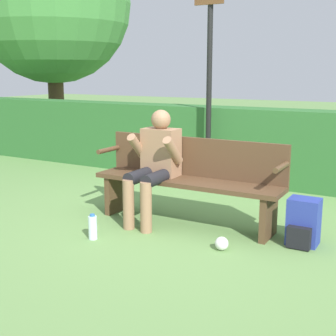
% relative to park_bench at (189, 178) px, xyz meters
% --- Properties ---
extents(ground_plane, '(40.00, 40.00, 0.00)m').
position_rel_park_bench_xyz_m(ground_plane, '(0.00, -0.06, -0.46)').
color(ground_plane, '#668E4C').
extents(hedge_back, '(12.00, 0.49, 1.01)m').
position_rel_park_bench_xyz_m(hedge_back, '(0.00, 1.96, 0.05)').
color(hedge_back, '#2D662D').
rests_on(hedge_back, ground).
extents(park_bench, '(1.92, 0.40, 0.85)m').
position_rel_park_bench_xyz_m(park_bench, '(0.00, 0.00, 0.00)').
color(park_bench, '#513823').
rests_on(park_bench, ground).
extents(person_seated, '(0.50, 0.62, 1.12)m').
position_rel_park_bench_xyz_m(person_seated, '(-0.31, -0.14, 0.16)').
color(person_seated, '#997051').
rests_on(person_seated, ground).
extents(backpack, '(0.26, 0.29, 0.41)m').
position_rel_park_bench_xyz_m(backpack, '(1.16, -0.07, -0.26)').
color(backpack, '#283893').
rests_on(backpack, ground).
extents(water_bottle, '(0.08, 0.08, 0.24)m').
position_rel_park_bench_xyz_m(water_bottle, '(-0.53, -0.87, -0.35)').
color(water_bottle, silver).
rests_on(water_bottle, ground).
extents(signpost, '(0.40, 0.09, 2.60)m').
position_rel_park_bench_xyz_m(signpost, '(-0.52, 1.57, 1.02)').
color(signpost, black).
rests_on(signpost, ground).
extents(tree, '(3.17, 3.17, 4.41)m').
position_rel_park_bench_xyz_m(tree, '(-4.84, 3.38, 2.35)').
color(tree, '#4C3823').
rests_on(tree, ground).
extents(litter_crumple, '(0.12, 0.12, 0.12)m').
position_rel_park_bench_xyz_m(litter_crumple, '(0.59, -0.54, -0.40)').
color(litter_crumple, silver).
rests_on(litter_crumple, ground).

